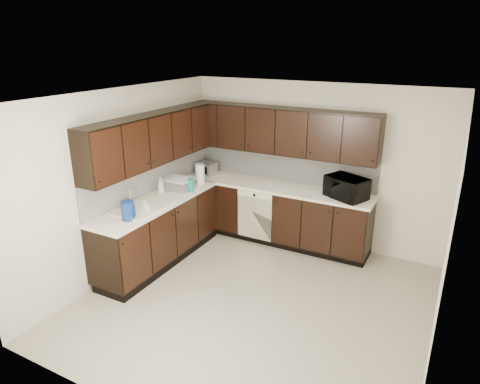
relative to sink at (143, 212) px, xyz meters
The scene contains 20 objects.
floor 1.90m from the sink, ahead, with size 4.00×4.00×0.00m, color #A8A18B.
ceiling 2.33m from the sink, ahead, with size 4.00×4.00×0.00m, color white.
wall_back 2.65m from the sink, 50.13° to the left, with size 4.00×0.02×2.50m, color beige.
wall_left 0.49m from the sink, behind, with size 0.02×4.00×2.50m, color beige.
wall_right 3.70m from the sink, ahead, with size 0.02×4.00×2.50m, color beige.
wall_front 2.63m from the sink, 49.77° to the right, with size 4.00×0.02×2.50m, color beige.
lower_cabinets 1.39m from the sink, 58.99° to the left, with size 3.00×2.80×0.90m.
countertop 1.31m from the sink, 59.01° to the left, with size 3.03×2.83×0.04m.
backsplash 1.44m from the sink, 70.83° to the left, with size 3.00×2.80×0.48m.
upper_cabinets 1.61m from the sink, 64.56° to the left, with size 3.00×2.80×0.70m.
dishwasher 1.76m from the sink, 55.40° to the left, with size 0.58×0.04×0.78m.
sink is the anchor object (origin of this frame).
microwave 2.84m from the sink, 35.88° to the left, with size 0.56×0.38×0.31m, color black.
soap_bottle_a 0.23m from the sink, 36.01° to the right, with size 0.08×0.08×0.17m, color gray.
soap_bottle_b 0.63m from the sink, 103.85° to the left, with size 0.10×0.10×0.25m, color gray.
toaster_oven 1.72m from the sink, 92.31° to the left, with size 0.31×0.23×0.20m, color #ACABAE.
storage_bin 0.85m from the sink, 91.77° to the left, with size 0.42×0.31×0.17m, color silver.
blue_pitcher 0.44m from the sink, 75.55° to the right, with size 0.16×0.16×0.25m, color navy.
teal_tumbler 0.89m from the sink, 76.78° to the left, with size 0.09×0.09×0.20m, color #0C8576.
paper_towel_roll 1.26m from the sink, 84.53° to the left, with size 0.14×0.14×0.31m, color silver.
Camera 1 is at (1.98, -4.09, 3.07)m, focal length 32.00 mm.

